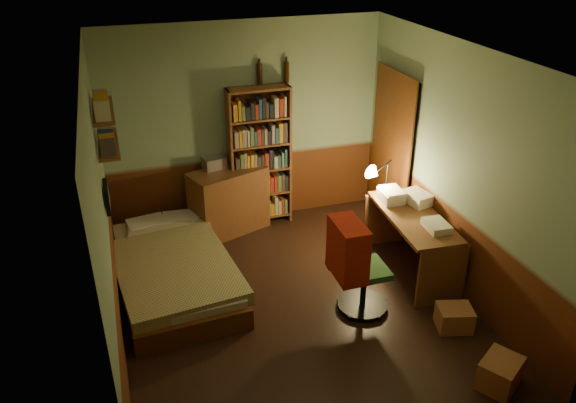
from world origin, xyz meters
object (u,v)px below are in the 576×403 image
object	(u,v)px
mini_stereo	(214,162)
office_chair	(365,273)
dresser	(229,201)
cardboard_box_b	(454,318)
bookshelf	(260,158)
cardboard_box_a	(500,373)
bed	(173,259)
desk_lamp	(388,166)
desk	(411,243)

from	to	relation	value
mini_stereo	office_chair	distance (m)	2.46
dresser	cardboard_box_b	world-z (taller)	dresser
dresser	bookshelf	world-z (taller)	bookshelf
cardboard_box_a	cardboard_box_b	bearing A→B (deg)	85.89
dresser	mini_stereo	world-z (taller)	mini_stereo
bed	office_chair	size ratio (longest dim) A/B	2.42
cardboard_box_a	cardboard_box_b	world-z (taller)	cardboard_box_a
bookshelf	cardboard_box_b	distance (m)	3.06
mini_stereo	bed	bearing A→B (deg)	-134.71
desk_lamp	cardboard_box_a	distance (m)	2.64
desk	cardboard_box_b	distance (m)	1.07
mini_stereo	bookshelf	xyz separation A→B (m)	(0.58, -0.04, -0.00)
bed	mini_stereo	bearing A→B (deg)	53.69
cardboard_box_b	desk	bearing A→B (deg)	86.75
cardboard_box_b	office_chair	bearing A→B (deg)	142.39
bed	cardboard_box_b	distance (m)	3.01
bookshelf	cardboard_box_b	xyz separation A→B (m)	(1.24, -2.68, -0.80)
bed	office_chair	bearing A→B (deg)	-33.63
bed	desk	world-z (taller)	desk
desk_lamp	bookshelf	bearing A→B (deg)	132.03
bed	desk	distance (m)	2.66
bed	bookshelf	xyz separation A→B (m)	(1.29, 1.07, 0.60)
dresser	office_chair	world-z (taller)	office_chair
bed	bookshelf	world-z (taller)	bookshelf
bookshelf	cardboard_box_a	world-z (taller)	bookshelf
desk_lamp	office_chair	bearing A→B (deg)	-134.48
dresser	office_chair	distance (m)	2.24
office_chair	cardboard_box_b	xyz separation A→B (m)	(0.73, -0.56, -0.32)
desk	cardboard_box_b	bearing A→B (deg)	-89.25
office_chair	mini_stereo	bearing A→B (deg)	117.68
mini_stereo	desk_lamp	distance (m)	2.13
office_chair	cardboard_box_b	world-z (taller)	office_chair
bookshelf	desk_lamp	bearing A→B (deg)	-38.53
desk	bed	bearing A→B (deg)	171.45
desk	desk_lamp	size ratio (longest dim) A/B	2.05
desk	bookshelf	bearing A→B (deg)	132.36
dresser	office_chair	size ratio (longest dim) A/B	1.08
desk	cardboard_box_a	size ratio (longest dim) A/B	3.70
mini_stereo	cardboard_box_a	size ratio (longest dim) A/B	0.75
cardboard_box_a	desk_lamp	bearing A→B (deg)	87.82
cardboard_box_a	dresser	bearing A→B (deg)	115.69
bed	cardboard_box_a	xyz separation A→B (m)	(2.48, -2.41, -0.18)
mini_stereo	bookshelf	bearing A→B (deg)	-15.75
bookshelf	cardboard_box_a	size ratio (longest dim) A/B	5.01
bed	mini_stereo	xyz separation A→B (m)	(0.72, 1.11, 0.60)
desk	cardboard_box_a	bearing A→B (deg)	-89.62
desk_lamp	cardboard_box_a	bearing A→B (deg)	-102.06
bookshelf	office_chair	xyz separation A→B (m)	(0.51, -2.12, -0.48)
bookshelf	dresser	bearing A→B (deg)	-169.60
dresser	cardboard_box_b	bearing A→B (deg)	-76.46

